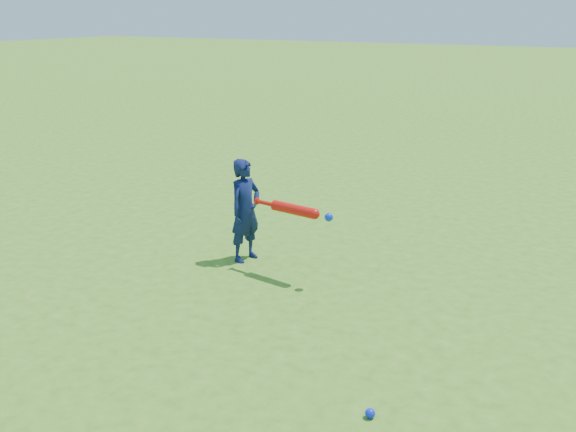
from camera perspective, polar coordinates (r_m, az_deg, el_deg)
The scene contains 4 objects.
ground at distance 6.02m, azimuth -5.53°, elevation -4.38°, with size 80.00×80.00×0.00m, color #3C741B.
child at distance 5.99m, azimuth -3.81°, elevation 0.50°, with size 0.36×0.23×0.98m, color #0F1847.
ground_ball_blue at distance 3.94m, azimuth 7.31°, elevation -17.00°, with size 0.06×0.06×0.06m, color #0D24E6.
bat_swing at distance 5.53m, azimuth 0.83°, elevation 0.52°, with size 0.82×0.18×0.09m.
Camera 1 is at (3.21, -4.56, 2.28)m, focal length 40.00 mm.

